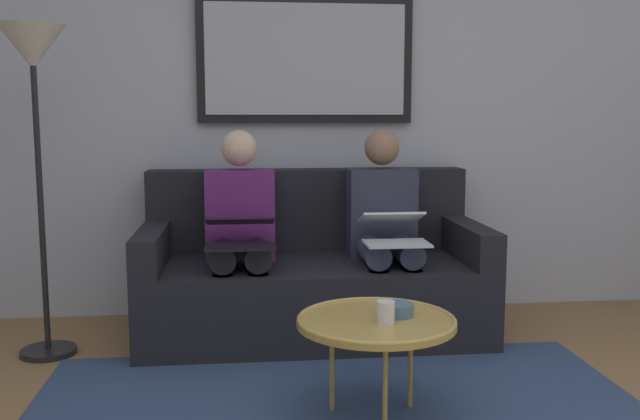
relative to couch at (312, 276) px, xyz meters
name	(u,v)px	position (x,y,z in m)	size (l,w,h in m)	color
wall_rear	(304,102)	(0.00, -0.48, 0.99)	(6.00, 0.12, 2.60)	#B7BCC6
couch	(312,276)	(0.00, 0.00, 0.00)	(1.88, 0.90, 0.90)	black
framed_mirror	(305,60)	(0.00, -0.39, 1.24)	(1.29, 0.05, 0.75)	black
coffee_table	(376,322)	(-0.14, 1.22, 0.09)	(0.64, 0.64, 0.43)	tan
cup	(386,312)	(-0.16, 1.28, 0.15)	(0.07, 0.07, 0.09)	silver
bowl	(396,309)	(-0.23, 1.17, 0.13)	(0.14, 0.14, 0.05)	slate
person_left	(384,226)	(-0.40, 0.07, 0.30)	(0.38, 0.58, 1.14)	#2D3342
laptop_white	(393,229)	(-0.40, 0.30, 0.32)	(0.33, 0.37, 0.16)	white
person_right	(240,228)	(0.40, 0.07, 0.30)	(0.38, 0.58, 1.14)	#66236B
laptop_black	(240,232)	(0.40, 0.31, 0.32)	(0.35, 0.35, 0.15)	black
standing_lamp	(34,84)	(1.39, 0.27, 1.06)	(0.32, 0.32, 1.66)	black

